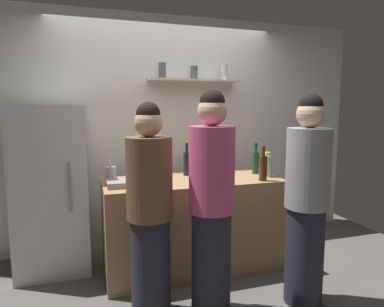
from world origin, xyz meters
TOP-DOWN VIEW (x-y plane):
  - ground_plane at (0.00, 0.00)m, footprint 5.28×5.28m
  - back_wall_assembly at (0.00, 1.25)m, footprint 4.80×0.32m
  - refrigerator at (-1.21, 0.85)m, footprint 0.66×0.65m
  - counter at (0.08, 0.48)m, footprint 1.69×0.74m
  - baking_pan at (-0.56, 0.37)m, footprint 0.34×0.24m
  - utensil_holder at (-0.67, 0.67)m, footprint 0.10×0.10m
  - wine_bottle_amber_glass at (0.70, 0.21)m, footprint 0.07×0.07m
  - wine_bottle_green_glass at (0.80, 0.55)m, footprint 0.07×0.07m
  - wine_bottle_dark_glass at (0.09, 0.68)m, footprint 0.07×0.07m
  - water_bottle_plastic at (0.84, 0.37)m, footprint 0.09×0.09m
  - person_grey_hoodie at (0.75, -0.39)m, footprint 0.34×0.34m
  - person_pink_top at (-0.01, -0.29)m, footprint 0.34×0.34m
  - person_brown_jacket at (-0.46, -0.18)m, footprint 0.34×0.34m

SIDE VIEW (x-z plane):
  - ground_plane at x=0.00m, z-range 0.00..0.00m
  - counter at x=0.08m, z-range 0.00..0.89m
  - person_brown_jacket at x=-0.46m, z-range -0.01..1.60m
  - refrigerator at x=-1.21m, z-range 0.00..1.59m
  - person_grey_hoodie at x=0.75m, z-range -0.01..1.67m
  - person_pink_top at x=-0.01m, z-range -0.01..1.70m
  - baking_pan at x=-0.56m, z-range 0.89..0.94m
  - utensil_holder at x=-0.67m, z-range 0.84..1.07m
  - water_bottle_plastic at x=0.84m, z-range 0.88..1.12m
  - wine_bottle_green_glass at x=0.80m, z-range 0.85..1.17m
  - wine_bottle_amber_glass at x=0.70m, z-range 0.85..1.18m
  - wine_bottle_dark_glass at x=0.09m, z-range 0.84..1.20m
  - back_wall_assembly at x=0.00m, z-range 0.00..2.60m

